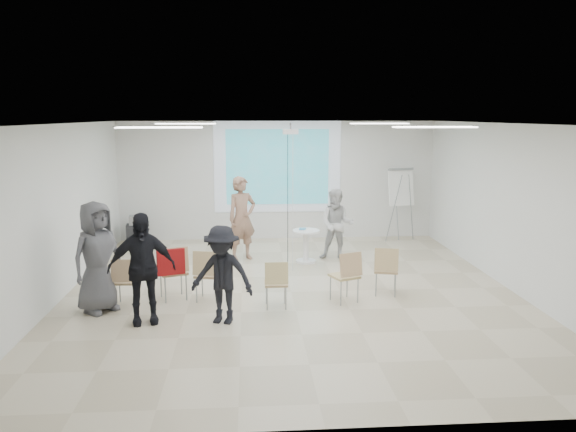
{
  "coord_description": "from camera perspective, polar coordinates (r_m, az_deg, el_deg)",
  "views": [
    {
      "loc": [
        -0.76,
        -9.68,
        3.15
      ],
      "look_at": [
        0.0,
        0.8,
        1.25
      ],
      "focal_mm": 35.0,
      "sensor_mm": 36.0,
      "label": 1
    }
  ],
  "objects": [
    {
      "name": "projection_halo",
      "position": [
        14.25,
        -1.07,
        5.0
      ],
      "size": [
        3.2,
        0.01,
        2.3
      ],
      "primitive_type": "cube",
      "color": "silver",
      "rests_on": "wall_back"
    },
    {
      "name": "chair_left_inner",
      "position": [
        9.65,
        -8.19,
        -5.57
      ],
      "size": [
        0.51,
        0.53,
        0.91
      ],
      "rotation": [
        0.0,
        0.0,
        -0.21
      ],
      "color": "tan",
      "rests_on": "floor"
    },
    {
      "name": "audience_left",
      "position": [
        8.77,
        -14.67,
        -4.37
      ],
      "size": [
        1.27,
        0.92,
        1.97
      ],
      "primitive_type": "imported",
      "rotation": [
        0.0,
        0.0,
        0.22
      ],
      "color": "black",
      "rests_on": "floor"
    },
    {
      "name": "wall_left",
      "position": [
        10.36,
        -22.6,
        0.29
      ],
      "size": [
        0.1,
        9.0,
        3.0
      ],
      "primitive_type": "cube",
      "color": "silver",
      "rests_on": "floor"
    },
    {
      "name": "chair_left_mid",
      "position": [
        9.81,
        -11.51,
        -5.24
      ],
      "size": [
        0.58,
        0.6,
        0.95
      ],
      "rotation": [
        0.0,
        0.0,
        0.35
      ],
      "color": "tan",
      "rests_on": "floor"
    },
    {
      "name": "av_cart",
      "position": [
        14.13,
        -15.07,
        -1.56
      ],
      "size": [
        0.55,
        0.47,
        0.75
      ],
      "rotation": [
        0.0,
        0.0,
        0.14
      ],
      "color": "black",
      "rests_on": "floor"
    },
    {
      "name": "audience_outer",
      "position": [
        9.49,
        -18.85,
        -3.32
      ],
      "size": [
        1.14,
        1.17,
        2.03
      ],
      "primitive_type": "imported",
      "rotation": [
        0.0,
        0.0,
        0.85
      ],
      "color": "#56565B",
      "rests_on": "floor"
    },
    {
      "name": "chair_right_far",
      "position": [
        10.03,
        9.94,
        -5.12
      ],
      "size": [
        0.5,
        0.52,
        0.88
      ],
      "rotation": [
        0.0,
        0.0,
        -0.24
      ],
      "color": "tan",
      "rests_on": "floor"
    },
    {
      "name": "audience_mid",
      "position": [
        8.58,
        -6.72,
        -5.3
      ],
      "size": [
        1.25,
        0.93,
        1.72
      ],
      "primitive_type": "imported",
      "rotation": [
        0.0,
        0.0,
        -0.32
      ],
      "color": "black",
      "rests_on": "floor"
    },
    {
      "name": "wall_right",
      "position": [
        10.93,
        22.01,
        0.82
      ],
      "size": [
        0.1,
        9.0,
        3.0
      ],
      "primitive_type": "cube",
      "color": "silver",
      "rests_on": "floor"
    },
    {
      "name": "fluor_panel_nw",
      "position": [
        11.75,
        -10.34,
        9.2
      ],
      "size": [
        1.2,
        0.3,
        0.02
      ],
      "primitive_type": "cube",
      "color": "white",
      "rests_on": "ceiling"
    },
    {
      "name": "fluor_panel_ne",
      "position": [
        12.01,
        9.27,
        9.25
      ],
      "size": [
        1.2,
        0.3,
        0.02
      ],
      "primitive_type": "cube",
      "color": "white",
      "rests_on": "ceiling"
    },
    {
      "name": "ceiling_projector",
      "position": [
        11.22,
        0.25,
        7.89
      ],
      "size": [
        0.3,
        0.25,
        3.0
      ],
      "color": "white",
      "rests_on": "ceiling"
    },
    {
      "name": "pedestal_table",
      "position": [
        12.1,
        1.83,
        -2.85
      ],
      "size": [
        0.69,
        0.69,
        0.73
      ],
      "rotation": [
        0.0,
        0.0,
        -0.18
      ],
      "color": "white",
      "rests_on": "floor"
    },
    {
      "name": "laptop",
      "position": [
        9.76,
        -8.05,
        -5.69
      ],
      "size": [
        0.37,
        0.3,
        0.03
      ],
      "primitive_type": "imported",
      "rotation": [
        0.0,
        0.0,
        2.93
      ],
      "color": "black",
      "rests_on": "chair_left_inner"
    },
    {
      "name": "controller_right",
      "position": [
        12.46,
        4.02,
        1.1
      ],
      "size": [
        0.06,
        0.12,
        0.04
      ],
      "primitive_type": "cube",
      "rotation": [
        0.0,
        0.0,
        -0.23
      ],
      "color": "silver",
      "rests_on": "player_right"
    },
    {
      "name": "floor",
      "position": [
        10.23,
        0.33,
        -7.99
      ],
      "size": [
        8.0,
        9.0,
        0.1
      ],
      "primitive_type": "cube",
      "color": "beige",
      "rests_on": "ground"
    },
    {
      "name": "flipchart_easel",
      "position": [
        14.29,
        11.39,
        2.85
      ],
      "size": [
        0.78,
        0.61,
        1.85
      ],
      "rotation": [
        0.0,
        0.0,
        0.24
      ],
      "color": "gray",
      "rests_on": "floor"
    },
    {
      "name": "ceiling",
      "position": [
        9.71,
        0.34,
        9.66
      ],
      "size": [
        8.0,
        9.0,
        0.1
      ],
      "primitive_type": "cube",
      "color": "white",
      "rests_on": "wall_back"
    },
    {
      "name": "chair_center",
      "position": [
        9.24,
        -1.21,
        -6.56
      ],
      "size": [
        0.38,
        0.41,
        0.81
      ],
      "rotation": [
        0.0,
        0.0,
        0.01
      ],
      "color": "tan",
      "rests_on": "floor"
    },
    {
      "name": "chair_far_left",
      "position": [
        9.7,
        -16.22,
        -6.07
      ],
      "size": [
        0.4,
        0.43,
        0.83
      ],
      "rotation": [
        0.0,
        0.0,
        -0.03
      ],
      "color": "tan",
      "rests_on": "floor"
    },
    {
      "name": "red_jacket",
      "position": [
        9.64,
        -11.82,
        -4.57
      ],
      "size": [
        0.47,
        0.26,
        0.44
      ],
      "primitive_type": "cube",
      "rotation": [
        0.0,
        0.0,
        0.35
      ],
      "color": "maroon",
      "rests_on": "chair_left_mid"
    },
    {
      "name": "player_right",
      "position": [
        12.29,
        5.0,
        -0.48
      ],
      "size": [
        0.97,
        0.84,
        1.74
      ],
      "primitive_type": "imported",
      "rotation": [
        0.0,
        0.0,
        -0.23
      ],
      "color": "silver",
      "rests_on": "floor"
    },
    {
      "name": "projection_image",
      "position": [
        14.23,
        -1.07,
        5.0
      ],
      "size": [
        2.6,
        0.01,
        1.9
      ],
      "primitive_type": "cube",
      "color": "teal",
      "rests_on": "wall_back"
    },
    {
      "name": "fluor_panel_sw",
      "position": [
        8.28,
        -12.92,
        8.75
      ],
      "size": [
        1.2,
        0.3,
        0.02
      ],
      "primitive_type": "cube",
      "color": "white",
      "rests_on": "ceiling"
    },
    {
      "name": "wall_back",
      "position": [
        14.35,
        -1.08,
        3.64
      ],
      "size": [
        8.0,
        0.1,
        3.0
      ],
      "primitive_type": "cube",
      "color": "silver",
      "rests_on": "floor"
    },
    {
      "name": "chair_right_inner",
      "position": [
        9.55,
        6.0,
        -5.74
      ],
      "size": [
        0.56,
        0.58,
        0.89
      ],
      "rotation": [
        0.0,
        0.0,
        0.39
      ],
      "color": "tan",
      "rests_on": "floor"
    },
    {
      "name": "player_left",
      "position": [
        12.28,
        -4.71,
        0.32
      ],
      "size": [
        0.91,
        0.81,
        2.08
      ],
      "primitive_type": "imported",
      "rotation": [
        0.0,
        0.0,
        0.5
      ],
      "color": "#9B735F",
      "rests_on": "floor"
    },
    {
      "name": "controller_left",
      "position": [
        12.48,
        -3.9,
        2.03
      ],
      "size": [
        0.08,
        0.11,
        0.04
      ],
      "primitive_type": "cube",
      "rotation": [
        0.0,
        0.0,
        0.5
      ],
      "color": "white",
      "rests_on": "player_left"
    },
    {
      "name": "fluor_panel_se",
      "position": [
        8.64,
        14.66,
        8.73
      ],
      "size": [
        1.2,
        0.3,
        0.02
      ],
      "primitive_type": "cube",
      "color": "white",
      "rests_on": "ceiling"
    }
  ]
}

